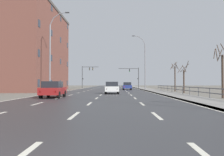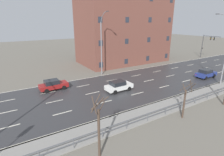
# 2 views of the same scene
# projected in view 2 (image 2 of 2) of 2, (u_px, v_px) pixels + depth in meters

# --- Properties ---
(ground_plane) EXTENTS (160.00, 160.00, 0.12)m
(ground_plane) POSITION_uv_depth(u_px,v_px,m) (197.00, 70.00, 37.67)
(ground_plane) COLOR #666056
(guardrail) EXTENTS (0.07, 34.22, 1.00)m
(guardrail) POSITION_uv_depth(u_px,v_px,m) (138.00, 119.00, 17.51)
(guardrail) COLOR #515459
(guardrail) RESTS_ON ground
(street_lamp_left_bank) EXTENTS (2.81, 0.24, 11.51)m
(street_lamp_left_bank) POSITION_uv_depth(u_px,v_px,m) (102.00, 45.00, 32.67)
(street_lamp_left_bank) COLOR slate
(street_lamp_left_bank) RESTS_ON ground
(traffic_signal_left) EXTENTS (4.69, 0.36, 6.24)m
(traffic_signal_left) POSITION_uv_depth(u_px,v_px,m) (206.00, 43.00, 48.32)
(traffic_signal_left) COLOR #38383A
(traffic_signal_left) RESTS_ON ground
(car_far_left) EXTENTS (1.84, 4.10, 1.57)m
(car_far_left) POSITION_uv_depth(u_px,v_px,m) (206.00, 73.00, 32.38)
(car_far_left) COLOR navy
(car_far_left) RESTS_ON ground
(car_near_right) EXTENTS (1.94, 4.15, 1.57)m
(car_near_right) POSITION_uv_depth(u_px,v_px,m) (53.00, 85.00, 26.63)
(car_near_right) COLOR maroon
(car_near_right) RESTS_ON ground
(car_distant) EXTENTS (1.94, 4.15, 1.57)m
(car_distant) POSITION_uv_depth(u_px,v_px,m) (119.00, 86.00, 26.22)
(car_distant) COLOR silver
(car_distant) RESTS_ON ground
(brick_building) EXTENTS (11.69, 21.59, 15.56)m
(brick_building) POSITION_uv_depth(u_px,v_px,m) (124.00, 30.00, 43.38)
(brick_building) COLOR brown
(brick_building) RESTS_ON ground
(bare_tree_near) EXTENTS (1.26, 1.36, 5.03)m
(bare_tree_near) POSITION_uv_depth(u_px,v_px,m) (99.00, 129.00, 13.05)
(bare_tree_near) COLOR #423328
(bare_tree_near) RESTS_ON ground
(bare_tree_mid) EXTENTS (1.65, 1.25, 4.46)m
(bare_tree_mid) POSITION_uv_depth(u_px,v_px,m) (185.00, 101.00, 18.60)
(bare_tree_mid) COLOR #423328
(bare_tree_mid) RESTS_ON ground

